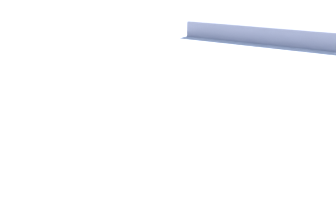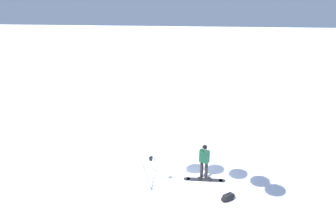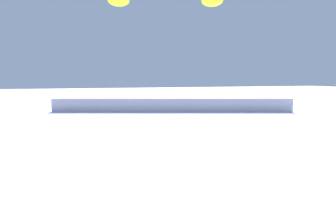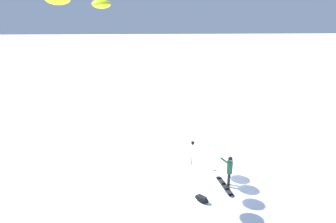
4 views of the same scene
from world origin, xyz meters
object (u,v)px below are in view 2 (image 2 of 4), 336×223
Objects in this scene: snowboard at (204,179)px; gear_bag_large at (228,197)px; camera_tripod at (151,167)px; snowboarder at (204,158)px.

gear_bag_large is (1.08, -1.37, 0.14)m from snowboard.
snowboarder is at bearing 36.96° from camera_tripod.
gear_bag_large is (1.14, -1.55, -0.80)m from snowboarder.
snowboard is at bearing 128.28° from gear_bag_large.
snowboarder is 2.27× the size of gear_bag_large.
camera_tripod is (-2.03, -1.31, 1.04)m from snowboard.
snowboarder is 0.89× the size of snowboard.
gear_bag_large reaches higher than snowboard.
camera_tripod is (-1.97, -1.48, 0.10)m from snowboarder.
snowboard is 1.75m from gear_bag_large.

